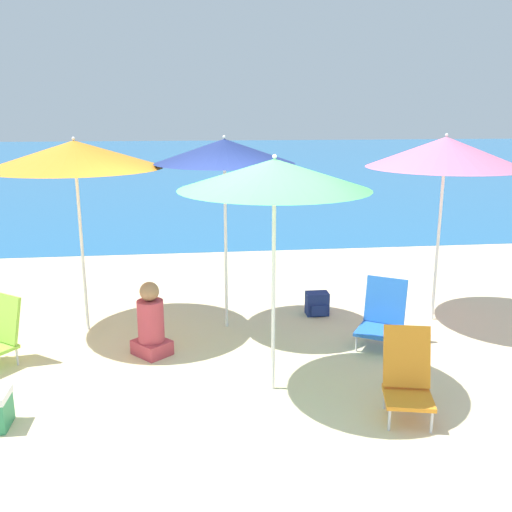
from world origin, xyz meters
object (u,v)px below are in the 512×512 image
object	(u,v)px
person_seated_near	(151,324)
beach_umbrella_navy	(224,151)
beach_umbrella_orange	(75,155)
beach_chair_blue	(382,315)
beach_umbrella_pink	(445,152)
beach_umbrella_green	(274,175)
backpack_navy	(317,304)
beach_chair_orange	(407,375)

from	to	relation	value
person_seated_near	beach_umbrella_navy	bearing A→B (deg)	-1.24
beach_umbrella_orange	beach_umbrella_navy	distance (m)	1.70
beach_umbrella_navy	beach_chair_blue	distance (m)	2.61
beach_chair_blue	person_seated_near	xyz separation A→B (m)	(-2.60, 0.03, 0.00)
beach_umbrella_orange	beach_umbrella_pink	xyz separation A→B (m)	(4.34, -0.18, 0.00)
beach_umbrella_orange	person_seated_near	bearing A→B (deg)	-45.75
beach_umbrella_green	backpack_navy	bearing A→B (deg)	65.70
backpack_navy	beach_umbrella_pink	bearing A→B (deg)	-13.68
beach_umbrella_navy	backpack_navy	size ratio (longest dim) A/B	7.69
beach_chair_orange	beach_chair_blue	distance (m)	1.56
beach_chair_orange	beach_chair_blue	xyz separation A→B (m)	(0.30, 1.53, -0.02)
beach_umbrella_orange	beach_chair_orange	xyz separation A→B (m)	(3.12, -2.40, -1.75)
beach_umbrella_green	beach_umbrella_pink	size ratio (longest dim) A/B	0.96
beach_umbrella_pink	beach_chair_blue	xyz separation A→B (m)	(-0.92, -0.69, -1.77)
beach_umbrella_green	person_seated_near	xyz separation A→B (m)	(-1.20, 0.95, -1.71)
beach_umbrella_orange	beach_chair_orange	size ratio (longest dim) A/B	3.03
beach_chair_orange	backpack_navy	distance (m)	2.58
beach_umbrella_pink	person_seated_near	size ratio (longest dim) A/B	2.82
beach_chair_orange	person_seated_near	size ratio (longest dim) A/B	0.92
person_seated_near	beach_umbrella_orange	bearing A→B (deg)	92.92
beach_chair_orange	backpack_navy	bearing A→B (deg)	108.02
beach_umbrella_pink	backpack_navy	distance (m)	2.46
beach_umbrella_orange	beach_umbrella_pink	bearing A→B (deg)	-2.40
beach_chair_orange	beach_umbrella_green	bearing A→B (deg)	164.43
beach_umbrella_green	person_seated_near	bearing A→B (deg)	141.68
beach_umbrella_pink	beach_umbrella_navy	distance (m)	2.64
beach_umbrella_pink	beach_umbrella_orange	bearing A→B (deg)	177.60
beach_umbrella_green	person_seated_near	world-z (taller)	beach_umbrella_green
beach_umbrella_green	beach_chair_orange	xyz separation A→B (m)	(1.10, -0.60, -1.69)
beach_umbrella_green	backpack_navy	distance (m)	2.88
beach_umbrella_green	beach_chair_orange	distance (m)	2.11
person_seated_near	backpack_navy	bearing A→B (deg)	-15.48
beach_umbrella_pink	backpack_navy	world-z (taller)	beach_umbrella_pink
beach_umbrella_navy	beach_chair_blue	bearing A→B (deg)	-23.95
beach_umbrella_pink	beach_umbrella_green	bearing A→B (deg)	-145.19
beach_umbrella_orange	beach_chair_orange	world-z (taller)	beach_umbrella_orange
person_seated_near	beach_chair_blue	bearing A→B (deg)	-41.93
beach_umbrella_pink	backpack_navy	bearing A→B (deg)	166.32
beach_umbrella_green	beach_chair_blue	xyz separation A→B (m)	(1.40, 0.92, -1.72)
beach_umbrella_green	beach_chair_blue	world-z (taller)	beach_umbrella_green
beach_umbrella_pink	beach_umbrella_navy	world-z (taller)	beach_umbrella_pink
beach_umbrella_green	backpack_navy	xyz separation A→B (m)	(0.88, 1.96, -1.91)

